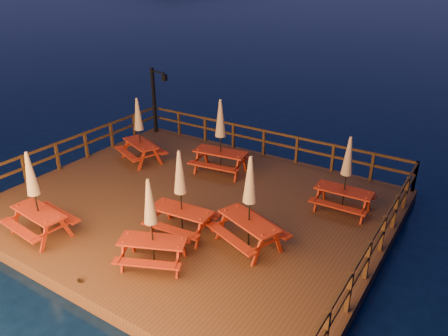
# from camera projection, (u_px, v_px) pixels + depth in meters

# --- Properties ---
(ground) EXTENTS (500.00, 500.00, 0.00)m
(ground) POSITION_uv_depth(u_px,v_px,m) (193.00, 214.00, 14.48)
(ground) COLOR black
(ground) RESTS_ON ground
(deck) EXTENTS (12.00, 10.00, 0.40)m
(deck) POSITION_uv_depth(u_px,v_px,m) (193.00, 208.00, 14.40)
(deck) COLOR #4C2F18
(deck) RESTS_ON ground
(deck_piles) EXTENTS (11.44, 9.44, 1.40)m
(deck_piles) POSITION_uv_depth(u_px,v_px,m) (194.00, 221.00, 14.61)
(deck_piles) COLOR #3B2A12
(deck_piles) RESTS_ON ground
(railing) EXTENTS (11.80, 9.75, 1.10)m
(railing) POSITION_uv_depth(u_px,v_px,m) (223.00, 163.00, 15.35)
(railing) COLOR #3B2A12
(railing) RESTS_ON deck
(lamp_post) EXTENTS (0.85, 0.18, 3.00)m
(lamp_post) POSITION_uv_depth(u_px,v_px,m) (156.00, 95.00, 19.69)
(lamp_post) COLOR black
(lamp_post) RESTS_ON deck
(picnic_table_0) EXTENTS (1.94, 1.65, 2.58)m
(picnic_table_0) POSITION_uv_depth(u_px,v_px,m) (181.00, 192.00, 12.18)
(picnic_table_0) COLOR maroon
(picnic_table_0) RESTS_ON deck
(picnic_table_1) EXTENTS (2.30, 2.10, 2.69)m
(picnic_table_1) POSITION_uv_depth(u_px,v_px,m) (250.00, 201.00, 11.59)
(picnic_table_1) COLOR maroon
(picnic_table_1) RESTS_ON deck
(picnic_table_2) EXTENTS (1.94, 1.65, 2.59)m
(picnic_table_2) POSITION_uv_depth(u_px,v_px,m) (34.00, 193.00, 12.09)
(picnic_table_2) COLOR maroon
(picnic_table_2) RESTS_ON deck
(picnic_table_3) EXTENTS (2.18, 1.88, 2.82)m
(picnic_table_3) POSITION_uv_depth(u_px,v_px,m) (221.00, 136.00, 15.89)
(picnic_table_3) COLOR maroon
(picnic_table_3) RESTS_ON deck
(picnic_table_4) EXTENTS (2.22, 2.04, 2.57)m
(picnic_table_4) POSITION_uv_depth(u_px,v_px,m) (139.00, 129.00, 16.90)
(picnic_table_4) COLOR maroon
(picnic_table_4) RESTS_ON deck
(picnic_table_5) EXTENTS (1.81, 1.50, 2.52)m
(picnic_table_5) POSITION_uv_depth(u_px,v_px,m) (346.00, 174.00, 13.33)
(picnic_table_5) COLOR maroon
(picnic_table_5) RESTS_ON deck
(picnic_table_6) EXTENTS (2.15, 2.00, 2.46)m
(picnic_table_6) POSITION_uv_depth(u_px,v_px,m) (151.00, 222.00, 10.87)
(picnic_table_6) COLOR maroon
(picnic_table_6) RESTS_ON deck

